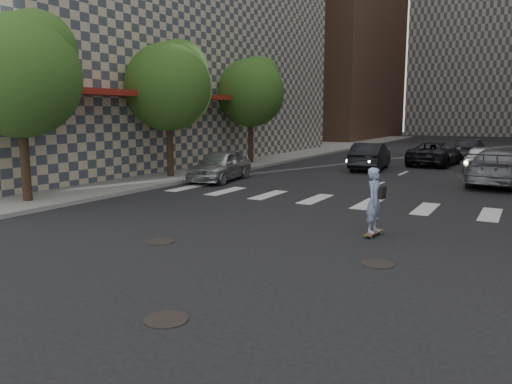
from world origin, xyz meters
TOP-DOWN VIEW (x-y plane):
  - ground at (0.00, 0.00)m, footprint 160.00×160.00m
  - sidewalk_left at (-14.50, 20.00)m, footprint 13.00×80.00m
  - tree_a at (-9.45, 3.14)m, footprint 4.20×4.20m
  - tree_b at (-9.45, 11.14)m, footprint 4.20×4.20m
  - tree_c at (-9.45, 19.14)m, footprint 4.20×4.20m
  - manhole_a at (1.20, -2.50)m, footprint 0.70×0.70m
  - manhole_b at (-2.00, 1.20)m, footprint 0.70×0.70m
  - manhole_c at (3.30, 2.00)m, footprint 0.70×0.70m
  - skateboarder at (2.51, 4.46)m, footprint 0.50×0.93m
  - silver_sedan at (-7.00, 11.65)m, footprint 2.29×4.55m
  - traffic_car_a at (-2.08, 19.78)m, footprint 2.12×4.84m
  - traffic_car_b at (4.86, 16.48)m, footprint 2.98×5.91m
  - traffic_car_c at (0.74, 24.13)m, footprint 2.82×5.38m
  - traffic_car_d at (3.61, 22.07)m, footprint 1.79×4.32m
  - traffic_car_e at (2.09, 30.33)m, footprint 1.76×4.24m

SIDE VIEW (x-z plane):
  - ground at x=0.00m, z-range 0.00..0.00m
  - manhole_a at x=1.20m, z-range 0.00..0.02m
  - manhole_b at x=-2.00m, z-range 0.00..0.02m
  - manhole_c at x=3.30m, z-range 0.00..0.02m
  - sidewalk_left at x=-14.50m, z-range 0.00..0.15m
  - traffic_car_e at x=2.09m, z-range 0.00..1.36m
  - traffic_car_c at x=0.74m, z-range 0.00..1.45m
  - traffic_car_d at x=3.61m, z-range 0.00..1.46m
  - silver_sedan at x=-7.00m, z-range 0.00..1.49m
  - traffic_car_a at x=-2.08m, z-range 0.00..1.55m
  - traffic_car_b at x=4.86m, z-range 0.00..1.65m
  - skateboarder at x=2.51m, z-range 0.04..1.85m
  - tree_a at x=-9.45m, z-range 1.35..7.95m
  - tree_b at x=-9.45m, z-range 1.35..7.95m
  - tree_c at x=-9.45m, z-range 1.35..7.95m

